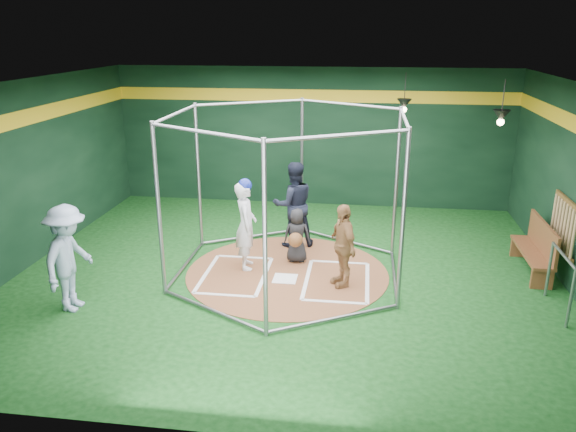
# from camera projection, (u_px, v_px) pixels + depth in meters

# --- Properties ---
(room_shell) EXTENTS (10.10, 9.10, 3.53)m
(room_shell) POSITION_uv_depth(u_px,v_px,m) (287.00, 183.00, 10.05)
(room_shell) COLOR #0C350F
(room_shell) RESTS_ON ground
(clay_disc) EXTENTS (3.80, 3.80, 0.01)m
(clay_disc) POSITION_uv_depth(u_px,v_px,m) (287.00, 273.00, 10.59)
(clay_disc) COLOR brown
(clay_disc) RESTS_ON ground
(home_plate) EXTENTS (0.43, 0.43, 0.01)m
(home_plate) POSITION_uv_depth(u_px,v_px,m) (285.00, 279.00, 10.31)
(home_plate) COLOR white
(home_plate) RESTS_ON clay_disc
(batter_box_left) EXTENTS (1.17, 1.77, 0.01)m
(batter_box_left) POSITION_uv_depth(u_px,v_px,m) (235.00, 275.00, 10.48)
(batter_box_left) COLOR white
(batter_box_left) RESTS_ON clay_disc
(batter_box_right) EXTENTS (1.17, 1.77, 0.01)m
(batter_box_right) POSITION_uv_depth(u_px,v_px,m) (337.00, 280.00, 10.23)
(batter_box_right) COLOR white
(batter_box_right) RESTS_ON clay_disc
(batting_cage) EXTENTS (4.05, 4.67, 3.00)m
(batting_cage) POSITION_uv_depth(u_px,v_px,m) (287.00, 197.00, 10.12)
(batting_cage) COLOR gray
(batting_cage) RESTS_ON ground
(bat_rack) EXTENTS (0.07, 1.25, 0.98)m
(bat_rack) POSITION_uv_depth(u_px,v_px,m) (564.00, 225.00, 10.00)
(bat_rack) COLOR brown
(bat_rack) RESTS_ON room_shell
(pendant_lamp_near) EXTENTS (0.34, 0.34, 0.90)m
(pendant_lamp_near) POSITION_uv_depth(u_px,v_px,m) (404.00, 104.00, 12.82)
(pendant_lamp_near) COLOR black
(pendant_lamp_near) RESTS_ON room_shell
(pendant_lamp_far) EXTENTS (0.34, 0.34, 0.90)m
(pendant_lamp_far) POSITION_uv_depth(u_px,v_px,m) (501.00, 116.00, 11.09)
(pendant_lamp_far) COLOR black
(pendant_lamp_far) RESTS_ON room_shell
(batter_figure) EXTENTS (0.53, 0.69, 1.76)m
(batter_figure) POSITION_uv_depth(u_px,v_px,m) (246.00, 224.00, 10.56)
(batter_figure) COLOR silver
(batter_figure) RESTS_ON clay_disc
(visitor_leopard) EXTENTS (0.72, 0.96, 1.51)m
(visitor_leopard) POSITION_uv_depth(u_px,v_px,m) (343.00, 245.00, 9.86)
(visitor_leopard) COLOR tan
(visitor_leopard) RESTS_ON clay_disc
(catcher_figure) EXTENTS (0.53, 0.57, 1.08)m
(catcher_figure) POSITION_uv_depth(u_px,v_px,m) (297.00, 236.00, 10.92)
(catcher_figure) COLOR black
(catcher_figure) RESTS_ON clay_disc
(umpire) EXTENTS (1.06, 0.94, 1.80)m
(umpire) POSITION_uv_depth(u_px,v_px,m) (293.00, 204.00, 11.65)
(umpire) COLOR black
(umpire) RESTS_ON clay_disc
(bystander_blue) EXTENTS (0.72, 1.18, 1.78)m
(bystander_blue) POSITION_uv_depth(u_px,v_px,m) (69.00, 258.00, 8.98)
(bystander_blue) COLOR #96ABC7
(bystander_blue) RESTS_ON ground
(dugout_bench) EXTENTS (0.39, 1.69, 0.99)m
(dugout_bench) POSITION_uv_depth(u_px,v_px,m) (537.00, 247.00, 10.49)
(dugout_bench) COLOR brown
(dugout_bench) RESTS_ON ground
(steel_railing) EXTENTS (0.05, 1.15, 0.99)m
(steel_railing) POSITION_uv_depth(u_px,v_px,m) (561.00, 273.00, 8.97)
(steel_railing) COLOR gray
(steel_railing) RESTS_ON ground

